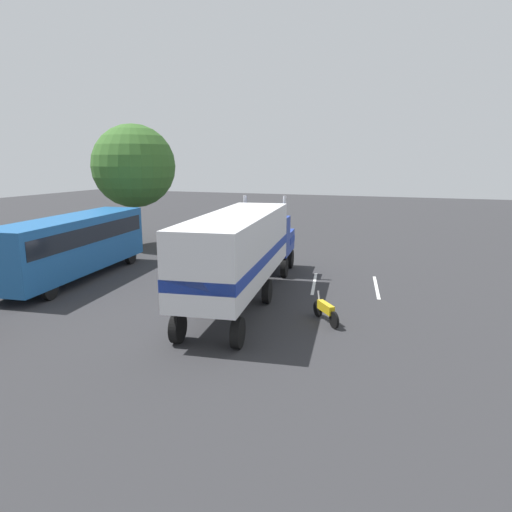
{
  "coord_description": "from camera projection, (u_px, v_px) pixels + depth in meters",
  "views": [
    {
      "loc": [
        -25.34,
        -8.66,
        6.38
      ],
      "look_at": [
        -3.74,
        -0.81,
        1.6
      ],
      "focal_mm": 32.42,
      "sensor_mm": 36.0,
      "label": 1
    }
  ],
  "objects": [
    {
      "name": "semi_truck",
      "position": [
        244.0,
        247.0,
        20.88
      ],
      "size": [
        14.37,
        4.56,
        4.5
      ],
      "color": "#193399",
      "rests_on": "ground_plane"
    },
    {
      "name": "person_bystander",
      "position": [
        200.0,
        272.0,
        23.0
      ],
      "size": [
        0.34,
        0.46,
        1.63
      ],
      "color": "black",
      "rests_on": "ground_plane"
    },
    {
      "name": "tree_center",
      "position": [
        134.0,
        166.0,
        33.87
      ],
      "size": [
        6.06,
        6.06,
        8.98
      ],
      "color": "brown",
      "rests_on": "ground_plane"
    },
    {
      "name": "lane_stripe_mid",
      "position": [
        376.0,
        287.0,
        23.65
      ],
      "size": [
        4.37,
        0.82,
        0.01
      ],
      "primitive_type": "cube",
      "rotation": [
        0.0,
        0.0,
        0.15
      ],
      "color": "silver",
      "rests_on": "ground_plane"
    },
    {
      "name": "parked_bus",
      "position": [
        73.0,
        242.0,
        24.91
      ],
      "size": [
        11.23,
        3.88,
        3.4
      ],
      "color": "#1E5999",
      "rests_on": "ground_plane"
    },
    {
      "name": "motorcycle",
      "position": [
        326.0,
        310.0,
        18.47
      ],
      "size": [
        1.72,
        1.38,
        1.12
      ],
      "color": "black",
      "rests_on": "ground_plane"
    },
    {
      "name": "lane_stripe_near",
      "position": [
        314.0,
        283.0,
        24.38
      ],
      "size": [
        4.36,
        0.94,
        0.01
      ],
      "primitive_type": "cube",
      "rotation": [
        0.0,
        0.0,
        0.18
      ],
      "color": "silver",
      "rests_on": "ground_plane"
    },
    {
      "name": "ground_plane",
      "position": [
        265.0,
        269.0,
        27.51
      ],
      "size": [
        120.0,
        120.0,
        0.0
      ],
      "primitive_type": "plane",
      "color": "#2D2D30"
    }
  ]
}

